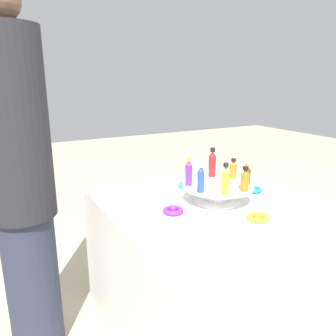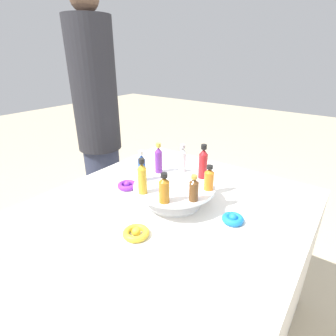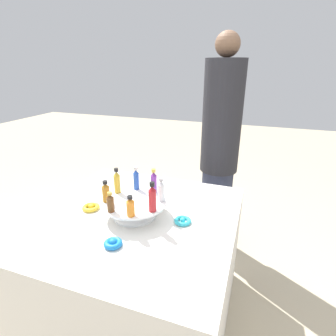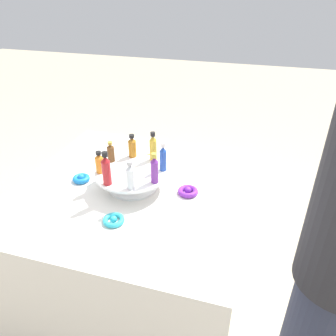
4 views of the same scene
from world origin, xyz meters
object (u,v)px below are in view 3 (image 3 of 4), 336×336
at_px(bottle_orange, 130,207).
at_px(person_figure, 219,152).
at_px(bottle_amber, 106,192).
at_px(bottle_clear, 161,191).
at_px(ribbon_bow_teal, 183,221).
at_px(display_stand, 134,206).
at_px(ribbon_bow_purple, 150,192).
at_px(bottle_brown, 110,203).
at_px(bottle_gold, 117,182).
at_px(ribbon_bow_gold, 91,207).
at_px(bottle_blue, 136,179).
at_px(bottle_red, 152,198).
at_px(bottle_purple, 154,182).
at_px(ribbon_bow_blue, 113,243).

bearing_deg(bottle_orange, person_figure, -14.87).
relative_size(bottle_amber, person_figure, 0.07).
relative_size(bottle_clear, ribbon_bow_teal, 1.46).
distance_m(display_stand, ribbon_bow_purple, 0.26).
distance_m(bottle_orange, person_figure, 1.02).
distance_m(bottle_clear, bottle_amber, 0.29).
bearing_deg(bottle_brown, bottle_gold, 20.31).
bearing_deg(ribbon_bow_gold, ribbon_bow_teal, -85.55).
bearing_deg(bottle_clear, bottle_blue, 65.31).
distance_m(bottle_red, ribbon_bow_teal, 0.21).
relative_size(display_stand, bottle_purple, 2.45).
relative_size(bottle_purple, bottle_blue, 1.03).
bearing_deg(ribbon_bow_gold, display_stand, -85.55).
height_order(bottle_orange, bottle_brown, bottle_orange).
distance_m(bottle_brown, ribbon_bow_blue, 0.20).
bearing_deg(ribbon_bow_teal, ribbon_bow_gold, 94.45).
bearing_deg(bottle_brown, display_stand, -24.69).
bearing_deg(bottle_gold, bottle_brown, -159.69).
height_order(bottle_purple, bottle_brown, bottle_purple).
xyz_separation_m(ribbon_bow_gold, person_figure, (0.87, -0.57, 0.12)).
xyz_separation_m(ribbon_bow_purple, ribbon_bow_gold, (-0.28, 0.24, -0.00)).
height_order(display_stand, bottle_amber, bottle_amber).
xyz_separation_m(ribbon_bow_teal, ribbon_bow_purple, (0.24, 0.28, 0.00)).
height_order(display_stand, ribbon_bow_blue, display_stand).
bearing_deg(bottle_clear, bottle_orange, 155.31).
bearing_deg(bottle_clear, ribbon_bow_blue, 159.87).
distance_m(bottle_orange, bottle_brown, 0.11).
distance_m(bottle_purple, ribbon_bow_blue, 0.42).
bearing_deg(bottle_purple, ribbon_bow_blue, 174.24).
distance_m(bottle_purple, ribbon_bow_gold, 0.38).
relative_size(bottle_blue, ribbon_bow_blue, 1.63).
bearing_deg(ribbon_bow_gold, bottle_orange, -110.13).
distance_m(bottle_purple, bottle_amber, 0.26).
relative_size(bottle_brown, ribbon_bow_blue, 1.23).
relative_size(bottle_blue, ribbon_bow_purple, 1.45).
height_order(bottle_orange, person_figure, person_figure).
xyz_separation_m(display_stand, bottle_brown, (-0.13, 0.06, 0.08)).
bearing_deg(ribbon_bow_gold, bottle_brown, -118.59).
height_order(bottle_amber, ribbon_bow_purple, bottle_amber).
distance_m(ribbon_bow_blue, person_figure, 1.15).
relative_size(bottle_amber, bottle_brown, 1.13).
bearing_deg(bottle_red, ribbon_bow_teal, -58.58).
relative_size(display_stand, bottle_brown, 3.32).
relative_size(bottle_orange, ribbon_bow_gold, 1.10).
height_order(bottle_clear, bottle_amber, bottle_clear).
bearing_deg(ribbon_bow_blue, ribbon_bow_teal, -40.55).
distance_m(bottle_red, ribbon_bow_gold, 0.42).
bearing_deg(display_stand, bottle_amber, 110.31).
bearing_deg(bottle_amber, ribbon_bow_blue, -143.84).
height_order(ribbon_bow_gold, ribbon_bow_blue, ribbon_bow_blue).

